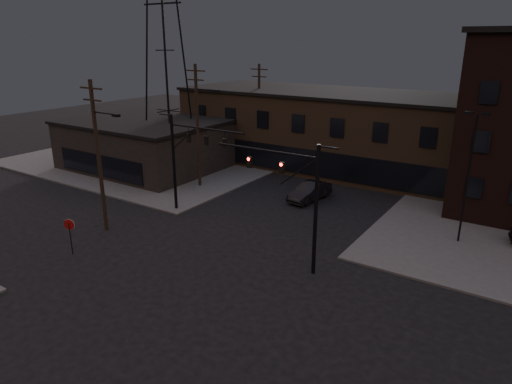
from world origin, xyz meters
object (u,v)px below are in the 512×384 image
stop_sign (69,228)px  car_crossing (310,191)px  traffic_signal_near (299,193)px  traffic_signal_far (185,153)px

stop_sign → car_crossing: size_ratio=0.51×
traffic_signal_near → stop_sign: (-13.36, -6.49, -3.09)m
traffic_signal_far → stop_sign: traffic_signal_far is taller
stop_sign → car_crossing: bearing=65.9°
stop_sign → car_crossing: 20.10m
traffic_signal_far → traffic_signal_near: bearing=-16.2°
car_crossing → stop_sign: bearing=-107.0°
stop_sign → traffic_signal_far: bearing=82.7°
stop_sign → car_crossing: stop_sign is taller
traffic_signal_far → stop_sign: (-1.28, -9.99, -3.17)m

